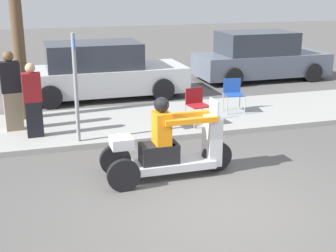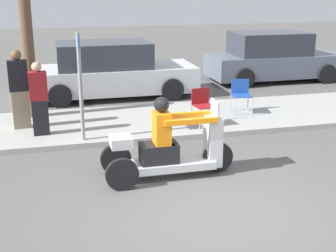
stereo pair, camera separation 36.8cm
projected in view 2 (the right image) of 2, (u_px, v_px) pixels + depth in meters
ground_plane at (219, 210)px, 6.96m from camera, size 60.00×60.00×0.00m
sidewalk_strip at (153, 121)px, 11.20m from camera, size 28.00×2.80×0.12m
motorcycle_trike at (169, 149)px, 8.03m from camera, size 2.32×0.82×1.43m
spectator_end_of_line at (39, 100)px, 9.82m from camera, size 0.38×0.24×1.56m
spectator_far_back at (19, 91)px, 10.27m from camera, size 0.44×0.29×1.74m
folding_chair_curbside at (241, 92)px, 11.60m from camera, size 0.53×0.53×0.82m
folding_chair_set_back at (203, 103)px, 10.62m from camera, size 0.52×0.52×0.82m
parked_car_lot_right at (273, 58)px, 15.90m from camera, size 4.51×2.04×1.64m
parked_car_lot_left at (110, 71)px, 13.65m from camera, size 4.82×2.07×1.61m
tree_trunk at (29, 59)px, 10.98m from camera, size 0.28×0.28×2.80m
street_sign at (80, 83)px, 9.35m from camera, size 0.08×0.36×2.20m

